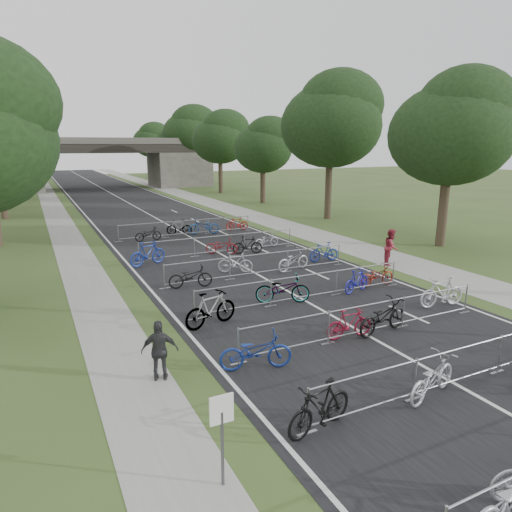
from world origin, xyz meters
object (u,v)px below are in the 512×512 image
Objects in this scene: pedestrian_c at (160,351)px; pedestrian_b at (391,247)px; overpass_bridge at (101,163)px; park_sign at (222,424)px.

pedestrian_b is at bearing -136.78° from pedestrian_c.
pedestrian_c is at bearing -96.72° from overpass_bridge.
overpass_bridge is at bearing 63.32° from pedestrian_b.
pedestrian_c is (-13.83, -6.52, -0.11)m from pedestrian_b.
overpass_bridge is 16.99× the size of park_sign.
overpass_bridge is 16.66× the size of pedestrian_b.
pedestrian_b reaches higher than park_sign.
park_sign is (-6.80, -62.00, -2.27)m from overpass_bridge.
pedestrian_b reaches higher than pedestrian_c.
pedestrian_c is (-6.80, -57.69, -2.71)m from overpass_bridge.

